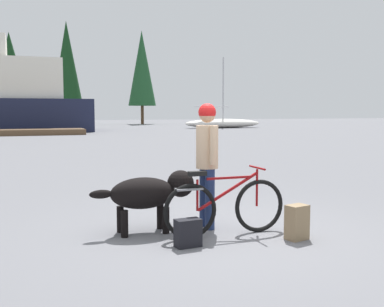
{
  "coord_description": "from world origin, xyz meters",
  "views": [
    {
      "loc": [
        -2.53,
        -5.81,
        1.7
      ],
      "look_at": [
        0.04,
        1.19,
        1.01
      ],
      "focal_mm": 43.36,
      "sensor_mm": 36.0,
      "label": 1
    }
  ],
  "objects_px": {
    "dog": "(150,193)",
    "person_cyclist": "(207,152)",
    "bicycle": "(225,207)",
    "sailboat_moored": "(223,123)",
    "backpack": "(297,222)",
    "handbag_pannier": "(188,233)"
  },
  "relations": [
    {
      "from": "dog",
      "to": "person_cyclist",
      "type": "bearing_deg",
      "value": -2.23
    },
    {
      "from": "bicycle",
      "to": "sailboat_moored",
      "type": "bearing_deg",
      "value": 66.09
    },
    {
      "from": "dog",
      "to": "backpack",
      "type": "distance_m",
      "value": 2.04
    },
    {
      "from": "bicycle",
      "to": "person_cyclist",
      "type": "xyz_separation_m",
      "value": [
        -0.07,
        0.48,
        0.7
      ]
    },
    {
      "from": "bicycle",
      "to": "backpack",
      "type": "distance_m",
      "value": 0.98
    },
    {
      "from": "bicycle",
      "to": "handbag_pannier",
      "type": "xyz_separation_m",
      "value": [
        -0.65,
        -0.33,
        -0.22
      ]
    },
    {
      "from": "bicycle",
      "to": "person_cyclist",
      "type": "relative_size",
      "value": 0.98
    },
    {
      "from": "person_cyclist",
      "to": "handbag_pannier",
      "type": "bearing_deg",
      "value": -125.71
    },
    {
      "from": "dog",
      "to": "sailboat_moored",
      "type": "xyz_separation_m",
      "value": [
        17.08,
        35.95,
        -0.08
      ]
    },
    {
      "from": "handbag_pannier",
      "to": "sailboat_moored",
      "type": "relative_size",
      "value": 0.04
    },
    {
      "from": "bicycle",
      "to": "backpack",
      "type": "bearing_deg",
      "value": -32.24
    },
    {
      "from": "backpack",
      "to": "handbag_pannier",
      "type": "relative_size",
      "value": 1.31
    },
    {
      "from": "handbag_pannier",
      "to": "sailboat_moored",
      "type": "height_order",
      "value": "sailboat_moored"
    },
    {
      "from": "sailboat_moored",
      "to": "backpack",
      "type": "bearing_deg",
      "value": -112.55
    },
    {
      "from": "dog",
      "to": "sailboat_moored",
      "type": "height_order",
      "value": "sailboat_moored"
    },
    {
      "from": "backpack",
      "to": "bicycle",
      "type": "bearing_deg",
      "value": 147.76
    },
    {
      "from": "bicycle",
      "to": "person_cyclist",
      "type": "distance_m",
      "value": 0.85
    },
    {
      "from": "dog",
      "to": "handbag_pannier",
      "type": "relative_size",
      "value": 4.2
    },
    {
      "from": "person_cyclist",
      "to": "dog",
      "type": "bearing_deg",
      "value": 177.77
    },
    {
      "from": "backpack",
      "to": "sailboat_moored",
      "type": "height_order",
      "value": "sailboat_moored"
    },
    {
      "from": "person_cyclist",
      "to": "handbag_pannier",
      "type": "relative_size",
      "value": 5.12
    },
    {
      "from": "handbag_pannier",
      "to": "sailboat_moored",
      "type": "bearing_deg",
      "value": 65.43
    }
  ]
}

